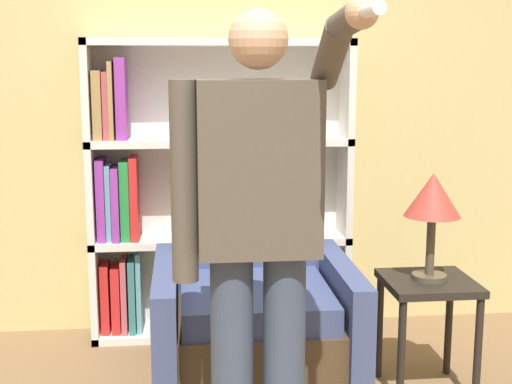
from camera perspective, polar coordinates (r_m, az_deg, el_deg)
The scene contains 6 objects.
wall_back at distance 4.16m, azimuth -2.75°, elevation 8.02°, with size 8.00×0.06×2.80m.
bookcase at distance 4.06m, azimuth -4.99°, elevation -0.11°, with size 1.48×0.28×1.69m.
armchair at distance 3.36m, azimuth -0.27°, elevation -9.92°, with size 0.90×0.86×1.32m.
person_standing at distance 2.43m, azimuth 0.15°, elevation -3.26°, with size 0.56×0.78×1.74m.
side_table at distance 3.50m, azimuth 13.60°, elevation -8.42°, with size 0.42×0.42×0.56m.
table_lamp at distance 3.38m, azimuth 13.95°, elevation -0.63°, with size 0.26×0.26×0.51m.
Camera 1 is at (-0.24, -2.12, 1.56)m, focal length 50.00 mm.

